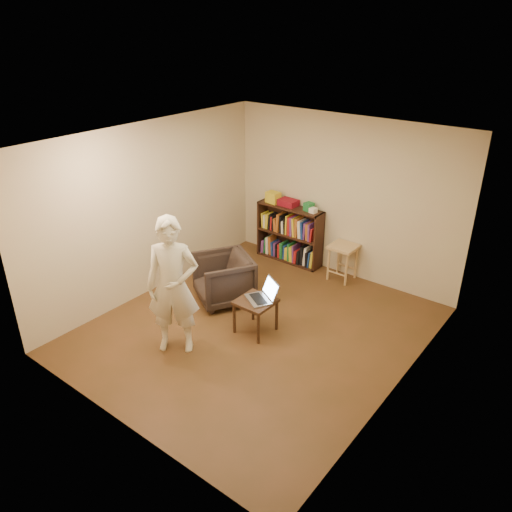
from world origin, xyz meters
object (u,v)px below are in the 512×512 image
Objects in this scene: bookshelf at (290,237)px; person at (173,286)px; laptop at (263,295)px; armchair at (224,279)px; side_table at (256,306)px; stool at (343,252)px.

bookshelf is 3.08m from person.
laptop is 1.24m from person.
armchair reaches higher than side_table.
person is (0.31, -3.03, 0.46)m from bookshelf.
bookshelf is 2.01× the size of stool.
person is at bearing -45.39° from armchair.
person reaches higher than side_table.
bookshelf is at bearing 121.40° from armchair.
person is at bearing -122.37° from side_table.
side_table is 0.17m from laptop.
person reaches higher than stool.
bookshelf is at bearing 176.60° from stool.
side_table is at bearing -95.12° from stool.
bookshelf is 2.48× the size of side_table.
armchair is at bearing -89.73° from bookshelf.
armchair is at bearing 157.92° from side_table.
bookshelf is 1.50× the size of armchair.
person is at bearing -104.42° from stool.
laptop reaches higher than stool.
person is (-0.76, -2.97, 0.42)m from stool.
bookshelf reaches higher than side_table.
stool is 1.24× the size of side_table.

